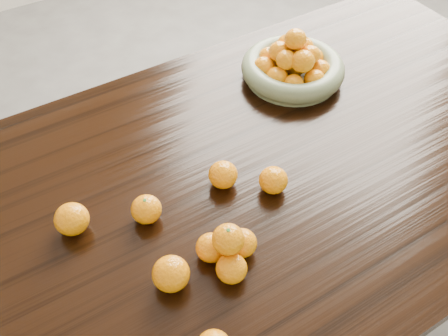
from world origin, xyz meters
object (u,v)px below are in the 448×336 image
fruit_bowl (293,66)px  orange_pyramid (228,249)px  loose_orange_0 (146,209)px  dining_table (227,206)px

fruit_bowl → orange_pyramid: fruit_bowl is taller
loose_orange_0 → orange_pyramid: bearing=-63.4°
orange_pyramid → loose_orange_0: size_ratio=1.88×
fruit_bowl → loose_orange_0: 0.62m
dining_table → fruit_bowl: 0.46m
dining_table → fruit_bowl: fruit_bowl is taller
dining_table → loose_orange_0: loose_orange_0 is taller
orange_pyramid → loose_orange_0: orange_pyramid is taller
fruit_bowl → orange_pyramid: (-0.48, -0.42, -0.00)m
dining_table → orange_pyramid: size_ratio=15.96×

